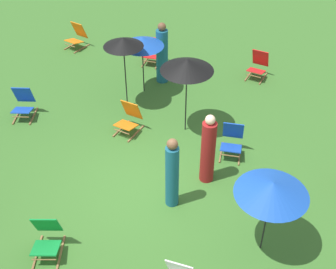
{
  "coord_description": "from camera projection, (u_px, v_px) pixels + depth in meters",
  "views": [
    {
      "loc": [
        2.34,
        -6.64,
        6.93
      ],
      "look_at": [
        0.0,
        1.2,
        0.5
      ],
      "focal_mm": 47.97,
      "sensor_mm": 36.0,
      "label": 1
    }
  ],
  "objects": [
    {
      "name": "deckchair_1",
      "position": [
        152.0,
        51.0,
        13.91
      ],
      "size": [
        0.5,
        0.77,
        0.83
      ],
      "rotation": [
        0.0,
        0.0,
        0.02
      ],
      "color": "olive",
      "rests_on": "ground"
    },
    {
      "name": "deckchair_2",
      "position": [
        258.0,
        66.0,
        13.21
      ],
      "size": [
        0.61,
        0.83,
        0.83
      ],
      "rotation": [
        0.0,
        0.0,
        -0.18
      ],
      "color": "olive",
      "rests_on": "ground"
    },
    {
      "name": "person_2",
      "position": [
        172.0,
        174.0,
        8.9
      ],
      "size": [
        0.33,
        0.33,
        1.69
      ],
      "rotation": [
        0.0,
        0.0,
        1.79
      ],
      "color": "#195972",
      "rests_on": "ground"
    },
    {
      "name": "deckchair_8",
      "position": [
        232.0,
        140.0,
        10.45
      ],
      "size": [
        0.54,
        0.8,
        0.83
      ],
      "rotation": [
        0.0,
        0.0,
        0.08
      ],
      "color": "olive",
      "rests_on": "ground"
    },
    {
      "name": "umbrella_0",
      "position": [
        123.0,
        42.0,
        11.08
      ],
      "size": [
        1.02,
        1.02,
        2.0
      ],
      "color": "black",
      "rests_on": "ground"
    },
    {
      "name": "person_3",
      "position": [
        208.0,
        151.0,
        9.47
      ],
      "size": [
        0.36,
        0.36,
        1.72
      ],
      "rotation": [
        0.0,
        0.0,
        3.32
      ],
      "color": "maroon",
      "rests_on": "ground"
    },
    {
      "name": "ground_plane",
      "position": [
        152.0,
        185.0,
        9.82
      ],
      "size": [
        40.0,
        40.0,
        0.0
      ],
      "primitive_type": "plane",
      "color": "#386B28"
    },
    {
      "name": "deckchair_7",
      "position": [
        47.0,
        238.0,
        8.21
      ],
      "size": [
        0.67,
        0.86,
        0.83
      ],
      "rotation": [
        0.0,
        0.0,
        0.29
      ],
      "color": "olive",
      "rests_on": "ground"
    },
    {
      "name": "person_1",
      "position": [
        162.0,
        55.0,
        12.73
      ],
      "size": [
        0.43,
        0.43,
        1.82
      ],
      "rotation": [
        0.0,
        0.0,
        1.89
      ],
      "color": "#195972",
      "rests_on": "ground"
    },
    {
      "name": "deckchair_3",
      "position": [
        77.0,
        37.0,
        14.72
      ],
      "size": [
        0.68,
        0.87,
        0.83
      ],
      "rotation": [
        0.0,
        0.0,
        -0.3
      ],
      "color": "olive",
      "rests_on": "ground"
    },
    {
      "name": "deckchair_6",
      "position": [
        129.0,
        119.0,
        11.12
      ],
      "size": [
        0.62,
        0.84,
        0.83
      ],
      "rotation": [
        0.0,
        0.0,
        -0.2
      ],
      "color": "olive",
      "rests_on": "ground"
    },
    {
      "name": "umbrella_2",
      "position": [
        187.0,
        65.0,
        10.25
      ],
      "size": [
        1.25,
        1.25,
        2.0
      ],
      "color": "black",
      "rests_on": "ground"
    },
    {
      "name": "deckchair_0",
      "position": [
        23.0,
        104.0,
        11.64
      ],
      "size": [
        0.65,
        0.85,
        0.83
      ],
      "rotation": [
        0.0,
        0.0,
        0.25
      ],
      "color": "olive",
      "rests_on": "ground"
    },
    {
      "name": "umbrella_3",
      "position": [
        272.0,
        188.0,
        7.53
      ],
      "size": [
        1.29,
        1.29,
        1.71
      ],
      "color": "black",
      "rests_on": "ground"
    },
    {
      "name": "umbrella_1",
      "position": [
        142.0,
        42.0,
        11.87
      ],
      "size": [
        1.17,
        1.17,
        1.66
      ],
      "color": "black",
      "rests_on": "ground"
    }
  ]
}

